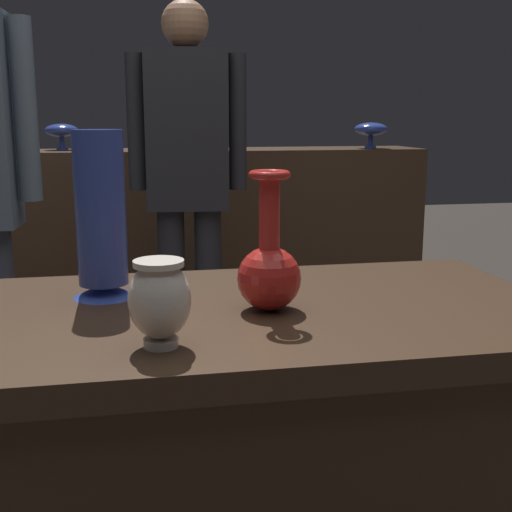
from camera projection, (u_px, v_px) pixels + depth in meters
name	position (u px, v px, depth m)	size (l,w,h in m)	color
display_plinth	(244.00, 496.00, 1.34)	(1.20, 0.64, 0.80)	#382619
back_display_shelf	(171.00, 246.00, 3.43)	(2.60, 0.40, 0.99)	#422D1E
vase_centerpiece	(269.00, 267.00, 1.22)	(0.12, 0.12, 0.26)	red
vase_tall_behind	(101.00, 219.00, 1.29)	(0.12, 0.12, 0.33)	#2D429E
vase_left_accent	(160.00, 300.00, 1.02)	(0.10, 0.10, 0.14)	silver
shelf_vase_left	(61.00, 131.00, 3.28)	(0.16, 0.16, 0.13)	#2D429E
shelf_vase_far_right	(371.00, 130.00, 3.44)	(0.17, 0.17, 0.13)	#2D429E
shelf_vase_center	(168.00, 131.00, 3.33)	(0.14, 0.14, 0.13)	#477A38
visitor_center_back	(188.00, 172.00, 2.66)	(0.47, 0.21, 1.59)	#232328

